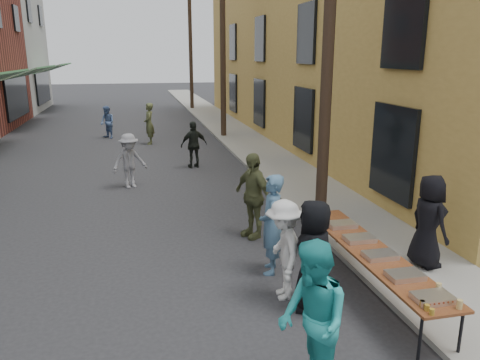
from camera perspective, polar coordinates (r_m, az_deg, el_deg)
name	(u,v)px	position (r m, az deg, el deg)	size (l,w,h in m)	color
ground	(134,309)	(7.68, -12.85, -15.14)	(120.00, 120.00, 0.00)	#28282B
sidewalk	(238,136)	(22.51, -0.25, 5.43)	(2.20, 60.00, 0.10)	gray
building_ochre	(372,28)	(23.41, 15.78, 17.43)	(10.00, 28.00, 10.00)	#B38C40
utility_pole_near	(329,21)	(10.53, 10.84, 18.53)	(0.26, 0.26, 9.00)	#2D2116
utility_pole_mid	(223,39)	(22.07, -2.12, 16.83)	(0.26, 0.26, 9.00)	#2D2116
utility_pole_far	(190,44)	(33.93, -6.06, 16.14)	(0.26, 0.26, 9.00)	#2D2116
serving_table	(370,252)	(7.96, 15.61, -8.47)	(0.70, 4.00, 0.75)	#5F2816
catering_tray_sausage	(433,298)	(6.68, 22.46, -13.12)	(0.50, 0.33, 0.08)	maroon
catering_tray_foil_b	(405,275)	(7.16, 19.46, -10.89)	(0.50, 0.33, 0.08)	#B2B2B7
catering_tray_buns	(380,255)	(7.70, 16.71, -8.78)	(0.50, 0.33, 0.08)	tan
catering_tray_foil_d	(359,239)	(8.26, 14.34, -6.93)	(0.50, 0.33, 0.08)	#B2B2B7
catering_tray_buns_end	(342,224)	(8.84, 12.30, -5.32)	(0.50, 0.33, 0.08)	tan
condiment_jar_a	(432,312)	(6.35, 22.35, -14.64)	(0.07, 0.07, 0.08)	#A57F26
condiment_jar_b	(427,308)	(6.42, 21.84, -14.25)	(0.07, 0.07, 0.08)	#A57F26
condiment_jar_c	(422,304)	(6.49, 21.33, -13.86)	(0.07, 0.07, 0.08)	#A57F26
cup_stack	(460,304)	(6.61, 25.20, -13.55)	(0.08, 0.08, 0.12)	tan
guest_front_a	(313,256)	(7.22, 8.95, -9.14)	(0.86, 0.56, 1.76)	black
guest_front_b	(271,224)	(8.33, 3.85, -5.42)	(0.66, 0.43, 1.82)	#4C7393
guest_front_c	(312,321)	(5.52, 8.82, -16.63)	(0.91, 0.71, 1.87)	#29ABAA
guest_front_d	(284,250)	(7.54, 5.34, -8.47)	(1.06, 0.61, 1.64)	silver
guest_front_e	(253,195)	(9.92, 1.55, -1.90)	(1.08, 0.45, 1.85)	#5A6038
server	(429,221)	(9.00, 22.02, -4.67)	(0.83, 0.54, 1.70)	black
passerby_left	(129,161)	(14.06, -13.33, 2.28)	(1.04, 0.60, 1.61)	gray
passerby_mid	(194,145)	(16.24, -5.64, 4.30)	(0.94, 0.39, 1.61)	black
passerby_right	(149,124)	(20.88, -11.02, 6.75)	(0.66, 0.43, 1.80)	#4F5632
passerby_far	(107,122)	(22.82, -15.86, 6.79)	(0.73, 0.57, 1.51)	#5775A9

